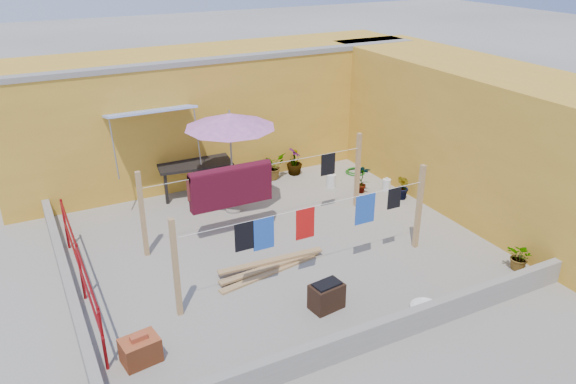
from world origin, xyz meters
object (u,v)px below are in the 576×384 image
object	(u,v)px
plant_back_a	(273,166)
green_hose	(355,171)
patio_umbrella	(230,121)
water_jug_a	(387,184)
brick_stack	(140,350)
white_basin	(425,307)
water_jug_b	(331,180)
outdoor_table	(195,165)
brazier	(327,296)

from	to	relation	value
plant_back_a	green_hose	bearing A→B (deg)	-17.24
patio_umbrella	water_jug_a	xyz separation A→B (m)	(3.90, -0.63, -2.03)
brick_stack	white_basin	bearing A→B (deg)	-11.47
brick_stack	plant_back_a	size ratio (longest dim) A/B	0.85
green_hose	water_jug_b	bearing A→B (deg)	-155.06
outdoor_table	brazier	world-z (taller)	outdoor_table
brazier	white_basin	distance (m)	1.70
patio_umbrella	outdoor_table	world-z (taller)	patio_umbrella
outdoor_table	water_jug_a	distance (m)	4.81
brazier	plant_back_a	world-z (taller)	plant_back_a
brazier	white_basin	size ratio (longest dim) A/B	1.17
plant_back_a	water_jug_a	bearing A→B (deg)	-41.58
water_jug_b	plant_back_a	distance (m)	1.61
outdoor_table	patio_umbrella	bearing A→B (deg)	-71.69
green_hose	plant_back_a	distance (m)	2.28
patio_umbrella	white_basin	size ratio (longest dim) A/B	5.15
outdoor_table	brick_stack	size ratio (longest dim) A/B	3.10
outdoor_table	water_jug_a	xyz separation A→B (m)	(4.34, -1.98, -0.61)
brazier	brick_stack	bearing A→B (deg)	177.88
brazier	white_basin	world-z (taller)	brazier
water_jug_a	patio_umbrella	bearing A→B (deg)	170.78
patio_umbrella	water_jug_a	distance (m)	4.44
green_hose	patio_umbrella	bearing A→B (deg)	-170.00
plant_back_a	water_jug_b	bearing A→B (deg)	-47.12
brick_stack	patio_umbrella	bearing A→B (deg)	52.43
patio_umbrella	green_hose	bearing A→B (deg)	10.00
brick_stack	green_hose	distance (m)	8.48
white_basin	water_jug_b	size ratio (longest dim) A/B	1.34
patio_umbrella	outdoor_table	xyz separation A→B (m)	(-0.45, 1.35, -1.43)
white_basin	plant_back_a	bearing A→B (deg)	88.11
patio_umbrella	water_jug_b	distance (m)	3.41
white_basin	green_hose	size ratio (longest dim) A/B	0.96
brazier	water_jug_b	bearing A→B (deg)	57.86
patio_umbrella	water_jug_b	size ratio (longest dim) A/B	6.89
patio_umbrella	water_jug_b	bearing A→B (deg)	3.64
brazier	water_jug_a	xyz separation A→B (m)	(3.91, 3.60, -0.10)
water_jug_b	green_hose	bearing A→B (deg)	24.94
water_jug_b	plant_back_a	bearing A→B (deg)	132.88
outdoor_table	plant_back_a	bearing A→B (deg)	0.00
outdoor_table	plant_back_a	xyz separation A→B (m)	(2.11, 0.00, -0.40)
white_basin	green_hose	xyz separation A→B (m)	(2.37, 5.73, -0.01)
water_jug_b	brick_stack	bearing A→B (deg)	-144.06
white_basin	brazier	bearing A→B (deg)	150.83
patio_umbrella	water_jug_b	xyz separation A→B (m)	(2.75, 0.18, -2.01)
brick_stack	white_basin	world-z (taller)	brick_stack
patio_umbrella	plant_back_a	xyz separation A→B (m)	(1.67, 1.35, -1.82)
outdoor_table	water_jug_b	size ratio (longest dim) A/B	4.87
patio_umbrella	green_hose	distance (m)	4.44
water_jug_a	plant_back_a	bearing A→B (deg)	138.42
white_basin	water_jug_a	distance (m)	5.05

